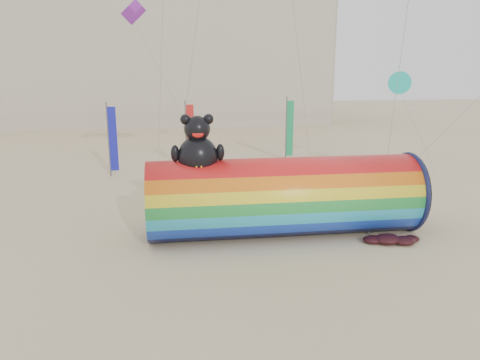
{
  "coord_description": "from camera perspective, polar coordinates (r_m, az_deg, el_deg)",
  "views": [
    {
      "loc": [
        -2.62,
        -19.73,
        7.7
      ],
      "look_at": [
        0.5,
        1.5,
        2.4
      ],
      "focal_mm": 35.0,
      "sensor_mm": 36.0,
      "label": 1
    }
  ],
  "objects": [
    {
      "name": "windsock_assembly",
      "position": [
        21.56,
        5.38,
        -1.79
      ],
      "size": [
        12.45,
        3.79,
        5.74
      ],
      "color": "red",
      "rests_on": "ground"
    },
    {
      "name": "kite_handler",
      "position": [
        22.62,
        15.62,
        -4.52
      ],
      "size": [
        0.66,
        0.63,
        1.52
      ],
      "primitive_type": "imported",
      "rotation": [
        0.0,
        0.0,
        3.83
      ],
      "color": "#4C4F52",
      "rests_on": "ground"
    },
    {
      "name": "ground",
      "position": [
        21.34,
        -0.75,
        -7.28
      ],
      "size": [
        160.0,
        160.0,
        0.0
      ],
      "primitive_type": "plane",
      "color": "#CCB58C",
      "rests_on": "ground"
    },
    {
      "name": "hotel_building",
      "position": [
        66.4,
        -17.11,
        15.55
      ],
      "size": [
        60.4,
        15.4,
        20.6
      ],
      "color": "#B7AD99",
      "rests_on": "ground"
    },
    {
      "name": "festival_banners",
      "position": [
        35.28,
        -4.74,
        5.58
      ],
      "size": [
        14.26,
        3.73,
        5.2
      ],
      "color": "#59595E",
      "rests_on": "ground"
    },
    {
      "name": "fabric_bundle",
      "position": [
        21.96,
        17.95,
        -6.88
      ],
      "size": [
        2.62,
        1.35,
        0.41
      ],
      "color": "#3F0B10",
      "rests_on": "ground"
    }
  ]
}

